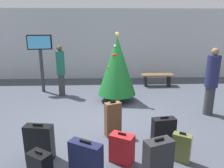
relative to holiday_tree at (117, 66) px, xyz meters
name	(u,v)px	position (x,y,z in m)	size (l,w,h in m)	color
ground_plane	(107,122)	(-0.35, -1.60, -1.16)	(16.00, 16.00, 0.00)	#424754
back_wall	(105,44)	(-0.35, 3.13, 0.38)	(16.00, 0.20, 3.08)	#B7BCC1
holiday_tree	(117,66)	(0.00, 0.00, 0.00)	(1.22, 1.22, 2.20)	#4C3319
flight_info_kiosk	(40,53)	(-2.66, 1.09, 0.27)	(0.85, 0.20, 2.07)	#333338
waiting_bench	(157,77)	(1.74, 1.69, -0.81)	(1.28, 0.44, 0.48)	brown
traveller_0	(212,80)	(2.47, -1.21, -0.18)	(0.45, 0.45, 1.84)	#333338
traveller_1	(61,69)	(-1.89, 0.64, -0.23)	(0.37, 0.37, 1.74)	#333338
suitcase_0	(86,167)	(-0.70, -3.95, -0.76)	(0.53, 0.40, 0.84)	#141938
suitcase_1	(39,142)	(-1.62, -3.11, -0.82)	(0.54, 0.28, 0.71)	black
suitcase_2	(122,148)	(-0.11, -3.28, -0.89)	(0.48, 0.41, 0.58)	#B2191E
suitcase_3	(113,119)	(-0.23, -2.29, -0.77)	(0.39, 0.29, 0.82)	brown
suitcase_4	(164,130)	(0.83, -2.62, -0.89)	(0.51, 0.27, 0.58)	black
suitcase_6	(158,163)	(0.38, -3.89, -0.77)	(0.48, 0.35, 0.81)	#232326
suitcase_7	(181,148)	(0.97, -3.30, -0.89)	(0.36, 0.31, 0.58)	#59602D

